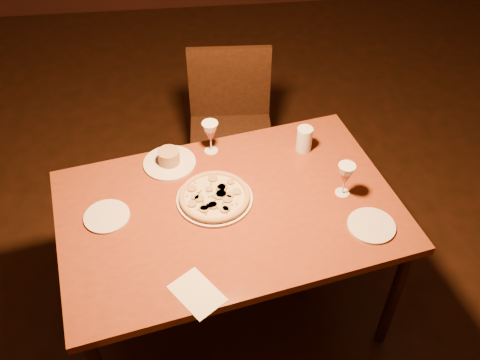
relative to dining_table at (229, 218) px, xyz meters
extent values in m
plane|color=#321810|center=(0.17, -0.14, -0.68)|extent=(7.00, 7.00, 0.00)
cube|color=maroon|center=(0.00, 0.00, 0.05)|extent=(1.54, 1.15, 0.04)
cylinder|color=black|center=(-0.70, 0.25, -0.33)|extent=(0.05, 0.05, 0.71)
cylinder|color=black|center=(0.70, -0.25, -0.33)|extent=(0.05, 0.05, 0.71)
cylinder|color=black|center=(0.55, 0.51, -0.33)|extent=(0.05, 0.05, 0.71)
cube|color=black|center=(0.08, 0.75, -0.20)|extent=(0.47, 0.47, 0.04)
cube|color=black|center=(0.09, 0.96, 0.04)|extent=(0.45, 0.06, 0.43)
cylinder|color=black|center=(-0.11, 0.58, -0.45)|extent=(0.04, 0.04, 0.46)
cylinder|color=black|center=(-0.09, 0.94, -0.45)|extent=(0.04, 0.04, 0.46)
cylinder|color=black|center=(0.25, 0.56, -0.45)|extent=(0.04, 0.04, 0.46)
cylinder|color=black|center=(0.27, 0.92, -0.45)|extent=(0.04, 0.04, 0.46)
cylinder|color=silver|center=(-0.06, 0.05, 0.07)|extent=(0.32, 0.32, 0.01)
cylinder|color=#CBB78C|center=(-0.06, 0.05, 0.08)|extent=(0.29, 0.29, 0.01)
torus|color=tan|center=(-0.06, 0.05, 0.09)|extent=(0.30, 0.30, 0.02)
cylinder|color=silver|center=(-0.24, 0.30, 0.07)|extent=(0.24, 0.24, 0.01)
cylinder|color=#A17B5C|center=(-0.24, 0.30, 0.11)|extent=(0.10, 0.10, 0.06)
cylinder|color=silver|center=(0.38, 0.33, 0.13)|extent=(0.07, 0.07, 0.12)
cylinder|color=silver|center=(-0.50, 0.00, 0.07)|extent=(0.19, 0.19, 0.01)
cylinder|color=silver|center=(0.56, -0.17, 0.07)|extent=(0.19, 0.19, 0.01)
cube|color=beige|center=(-0.15, -0.41, 0.07)|extent=(0.22, 0.23, 0.00)
camera|label=1|loc=(-0.12, -1.51, 1.68)|focal=40.00mm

